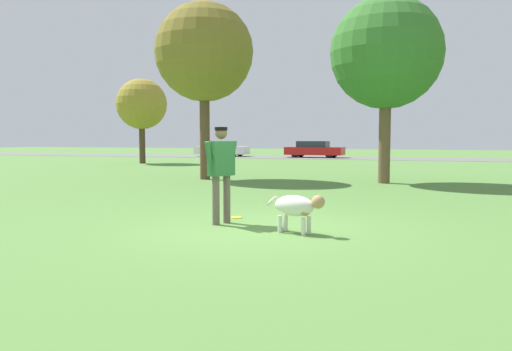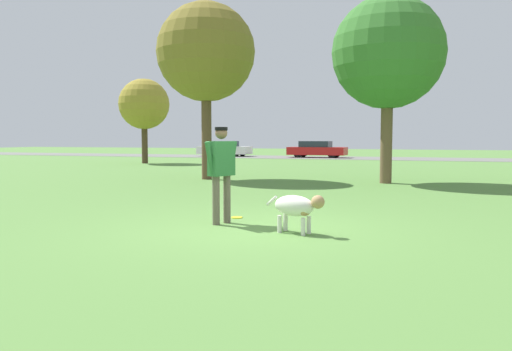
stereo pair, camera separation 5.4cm
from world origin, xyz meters
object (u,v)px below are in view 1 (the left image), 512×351
tree_mid_center (386,53)px  tree_far_left (142,104)px  tree_near_left (204,53)px  parked_car_red (314,149)px  parked_car_white (222,149)px  dog (297,207)px  person (221,166)px  frisbee (236,217)px

tree_mid_center → tree_far_left: size_ratio=1.24×
tree_near_left → parked_car_red: (-0.28, 21.11, -3.99)m
tree_mid_center → parked_car_white: bearing=124.8°
dog → tree_near_left: 11.61m
person → tree_near_left: (-4.25, 8.73, 3.59)m
dog → tree_mid_center: tree_mid_center is taller
person → dog: size_ratio=1.63×
parked_car_white → parked_car_red: parked_car_red is taller
tree_mid_center → parked_car_red: bearing=108.0°
parked_car_white → person: bearing=-67.5°
parked_car_red → tree_near_left: bearing=-86.7°
frisbee → parked_car_red: size_ratio=0.05×
dog → parked_car_white: (-13.88, 30.60, 0.19)m
tree_near_left → tree_mid_center: bearing=4.2°
parked_car_red → dog: bearing=-76.2°
tree_far_left → parked_car_red: (8.01, 11.80, -2.88)m
dog → parked_car_white: size_ratio=0.24×
frisbee → dog: bearing=-38.0°
tree_far_left → parked_car_white: size_ratio=1.17×
frisbee → parked_car_red: parked_car_red is taller
person → tree_near_left: bearing=50.8°
frisbee → tree_near_left: tree_near_left is taller
frisbee → parked_car_white: size_ratio=0.05×
tree_mid_center → tree_near_left: size_ratio=0.97×
frisbee → tree_far_left: size_ratio=0.04×
frisbee → person: bearing=-91.8°
person → parked_car_red: (-4.53, 29.84, -0.40)m
dog → frisbee: bearing=158.3°
tree_mid_center → person: bearing=-103.3°
tree_far_left → parked_car_white: bearing=89.3°
dog → tree_far_left: 23.42m
person → parked_car_white: (-12.39, 30.14, -0.41)m
person → tree_mid_center: tree_mid_center is taller
dog → tree_far_left: size_ratio=0.21×
tree_near_left → dog: bearing=-58.0°
parked_car_red → tree_mid_center: bearing=-69.5°
tree_near_left → parked_car_white: 23.26m
tree_mid_center → parked_car_white: (-14.55, 20.95, -3.72)m
person → tree_far_left: tree_far_left is taller
person → frisbee: size_ratio=7.81×
parked_car_white → tree_mid_center: bearing=-55.0°
person → dog: person is taller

